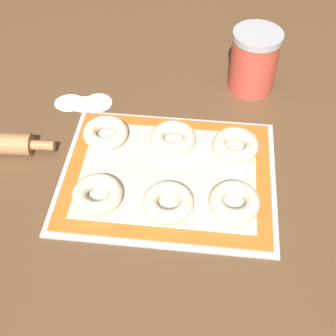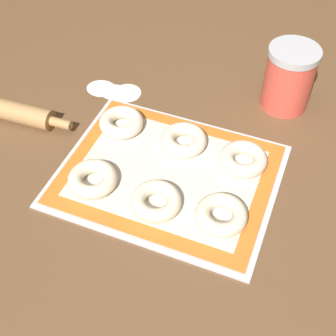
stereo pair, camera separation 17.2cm
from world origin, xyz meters
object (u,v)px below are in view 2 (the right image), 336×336
Objects in this scene: bagel_back_left at (121,122)px; flour_canister at (289,78)px; bagel_front_right at (221,215)px; bagel_back_right at (243,159)px; bagel_front_center at (155,201)px; bagel_back_center at (184,140)px; bagel_front_left at (93,179)px; baking_tray at (168,175)px.

bagel_back_left is 0.40m from flour_canister.
flour_canister is at bearing 84.80° from bagel_front_right.
flour_canister is at bearing 35.75° from bagel_back_left.
bagel_back_left is 1.00× the size of bagel_back_right.
bagel_front_right is at bearing -90.08° from bagel_back_right.
bagel_back_left is at bearing 178.58° from bagel_back_right.
bagel_back_right is at bearing 52.81° from bagel_front_center.
flour_canister is at bearing 81.53° from bagel_back_right.
bagel_front_right is 0.21m from bagel_back_center.
bagel_back_left is (-0.02, 0.17, 0.00)m from bagel_front_left.
bagel_front_left is 1.00× the size of bagel_front_right.
baking_tray is 2.91× the size of flour_canister.
bagel_back_left and bagel_back_center have the same top height.
baking_tray is 0.16m from bagel_back_right.
bagel_front_center is 1.00× the size of bagel_front_right.
bagel_front_left is 0.22m from bagel_back_center.
bagel_front_left is 0.27m from bagel_front_right.
bagel_front_center is at bearing -111.93° from flour_canister.
bagel_front_left is at bearing 178.14° from bagel_front_center.
bagel_back_left is at bearing 131.61° from bagel_front_center.
bagel_front_right is at bearing -95.20° from flour_canister.
bagel_front_right and bagel_back_left have the same top height.
baking_tray is 4.45× the size of bagel_front_center.
bagel_front_right is 0.40m from flour_canister.
bagel_front_right is (0.27, 0.01, 0.00)m from bagel_front_left.
bagel_back_center is at bearing 177.07° from bagel_back_right.
bagel_front_center is 0.21m from bagel_back_right.
bagel_front_left is 1.00× the size of bagel_back_center.
bagel_back_left is 1.00× the size of bagel_back_center.
baking_tray is at bearing -149.29° from bagel_back_right.
bagel_front_center reaches higher than baking_tray.
bagel_back_right is (0.14, 0.08, 0.02)m from baking_tray.
bagel_back_right is at bearing 30.71° from baking_tray.
flour_canister is (0.17, 0.23, 0.05)m from bagel_back_center.
bagel_back_center is (-0.01, 0.18, 0.00)m from bagel_front_center.
bagel_back_center is (0.00, 0.09, 0.02)m from baking_tray.
baking_tray is at bearing -91.04° from bagel_back_center.
baking_tray is at bearing -118.38° from flour_canister.
bagel_back_right is (0.27, 0.16, 0.00)m from bagel_front_left.
flour_canister is at bearing 68.07° from bagel_front_center.
bagel_front_center is 1.00× the size of bagel_back_right.
baking_tray is 4.45× the size of bagel_front_left.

